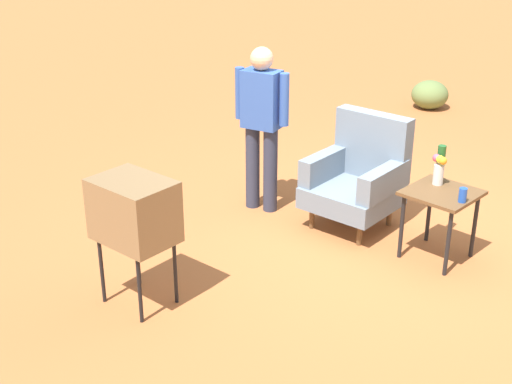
% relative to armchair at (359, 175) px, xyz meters
% --- Properties ---
extents(ground_plane, '(60.00, 60.00, 0.00)m').
position_rel_armchair_xyz_m(ground_plane, '(0.27, -0.10, -0.50)').
color(ground_plane, '#AD6033').
extents(armchair, '(0.82, 0.83, 1.06)m').
position_rel_armchair_xyz_m(armchair, '(0.00, 0.00, 0.00)').
color(armchair, brown).
rests_on(armchair, ground).
extents(side_table, '(0.56, 0.56, 0.63)m').
position_rel_armchair_xyz_m(side_table, '(0.91, -0.07, 0.04)').
color(side_table, black).
rests_on(side_table, ground).
extents(tv_on_stand, '(0.63, 0.48, 1.03)m').
position_rel_armchair_xyz_m(tv_on_stand, '(-0.37, -2.32, 0.28)').
color(tv_on_stand, black).
rests_on(tv_on_stand, ground).
extents(person_standing, '(0.55, 0.31, 1.64)m').
position_rel_armchair_xyz_m(person_standing, '(-0.90, -0.38, 0.44)').
color(person_standing, '#2D3347').
rests_on(person_standing, ground).
extents(bottle_wine_green, '(0.07, 0.07, 0.32)m').
position_rel_armchair_xyz_m(bottle_wine_green, '(0.75, 0.14, 0.29)').
color(bottle_wine_green, '#1E5623').
rests_on(bottle_wine_green, side_table).
extents(soda_can_blue, '(0.07, 0.07, 0.12)m').
position_rel_armchair_xyz_m(soda_can_blue, '(1.14, -0.15, 0.19)').
color(soda_can_blue, blue).
rests_on(soda_can_blue, side_table).
extents(flower_vase, '(0.15, 0.10, 0.27)m').
position_rel_armchair_xyz_m(flower_vase, '(0.80, 0.04, 0.28)').
color(flower_vase, silver).
rests_on(flower_vase, side_table).
extents(shrub_mid, '(0.54, 0.54, 0.42)m').
position_rel_armchair_xyz_m(shrub_mid, '(-1.55, 3.89, -0.29)').
color(shrub_mid, olive).
rests_on(shrub_mid, ground).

